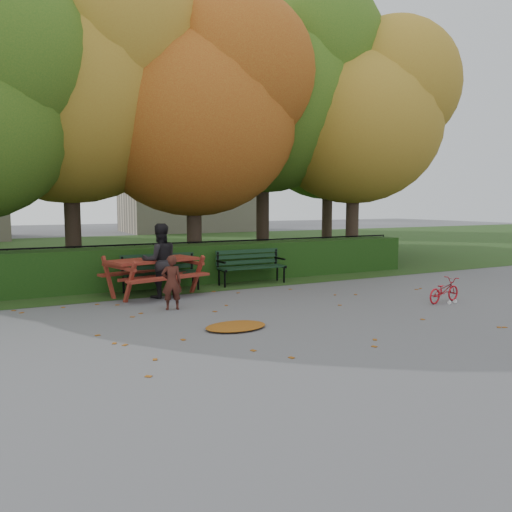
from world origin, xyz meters
name	(u,v)px	position (x,y,z in m)	size (l,w,h in m)	color
ground	(288,316)	(0.00, 0.00, 0.00)	(90.00, 90.00, 0.00)	slate
grass_strip	(120,252)	(0.00, 14.00, 0.01)	(90.00, 90.00, 0.00)	#263B17
building_right	(185,150)	(8.00, 28.00, 6.00)	(9.00, 6.00, 12.00)	#B5A88F
hedge	(199,264)	(0.00, 4.50, 0.50)	(13.00, 0.90, 1.00)	black
iron_fence	(189,259)	(0.00, 5.30, 0.54)	(14.00, 0.04, 1.02)	black
tree_b	(82,80)	(-2.44, 6.75, 5.40)	(6.72, 6.40, 8.79)	black
tree_c	(207,107)	(0.83, 5.96, 4.82)	(6.30, 6.00, 8.00)	black
tree_d	(277,87)	(3.88, 7.23, 5.98)	(7.14, 6.80, 9.58)	black
tree_e	(366,114)	(6.52, 5.77, 5.08)	(6.09, 5.80, 8.16)	black
tree_g	(338,125)	(8.33, 9.76, 5.37)	(6.30, 6.00, 8.55)	black
bench_left	(160,269)	(-1.30, 3.70, 0.52)	(1.80, 0.57, 0.88)	black
bench_right	(250,264)	(1.10, 3.70, 0.52)	(1.80, 0.57, 0.88)	black
picnic_table	(153,267)	(-1.60, 3.20, 0.65)	(2.30, 2.02, 0.95)	maroon
leaf_pile	(236,326)	(-1.23, -0.36, 0.04)	(1.05, 0.73, 0.07)	maroon
leaf_scatter	(280,313)	(0.00, 0.30, 0.01)	(9.00, 5.70, 0.01)	maroon
child	(172,282)	(-1.71, 1.56, 0.54)	(0.39, 0.26, 1.08)	#3F1A14
adult	(160,261)	(-1.53, 2.90, 0.82)	(0.80, 0.62, 1.64)	black
bicycle	(444,290)	(3.59, -0.39, 0.26)	(0.34, 0.98, 0.52)	#AB0F1A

